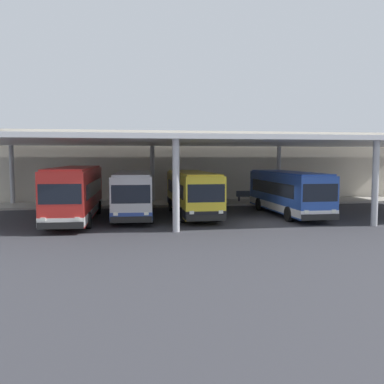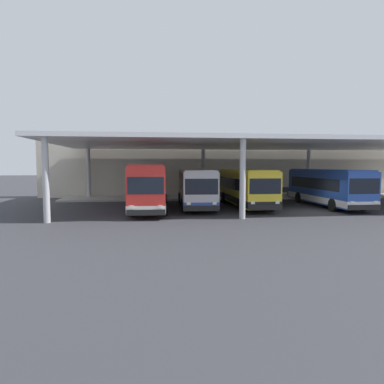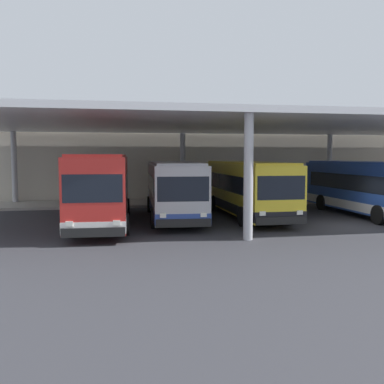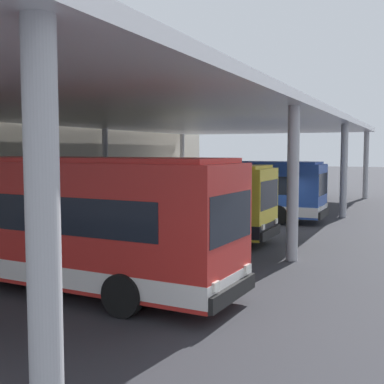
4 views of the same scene
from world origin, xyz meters
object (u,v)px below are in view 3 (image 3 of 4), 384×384
(bus_far_bay, at_px, (365,187))
(banner_sign, at_px, (75,178))
(bus_second_bay, at_px, (173,189))
(bus_middle_bay, at_px, (247,188))
(trash_bin, at_px, (267,193))
(bench_waiting, at_px, (294,192))
(bus_nearest_bay, at_px, (102,188))

(bus_far_bay, xyz_separation_m, banner_sign, (-16.96, 7.69, 0.32))
(bus_second_bay, height_order, bus_middle_bay, same)
(bus_far_bay, bearing_deg, bus_second_bay, 175.11)
(trash_bin, bearing_deg, bus_far_bay, -70.60)
(bus_far_bay, bearing_deg, banner_sign, 155.62)
(bus_second_bay, bearing_deg, banner_sign, 130.55)
(bench_waiting, relative_size, banner_sign, 0.56)
(bus_second_bay, height_order, trash_bin, bus_second_bay)
(bus_far_bay, xyz_separation_m, bench_waiting, (-0.53, 8.56, -0.99))
(bus_second_bay, bearing_deg, bus_far_bay, -4.89)
(bus_second_bay, distance_m, trash_bin, 11.09)
(bus_nearest_bay, xyz_separation_m, bench_waiting, (14.54, 8.83, -1.18))
(bench_waiting, bearing_deg, trash_bin, -171.99)
(bus_far_bay, bearing_deg, bus_middle_bay, 173.21)
(bus_nearest_bay, relative_size, bus_far_bay, 1.09)
(bus_nearest_bay, bearing_deg, banner_sign, 103.38)
(bus_middle_bay, xyz_separation_m, trash_bin, (4.07, 7.40, -0.98))
(bus_middle_bay, relative_size, bus_far_bay, 1.00)
(bus_middle_bay, relative_size, trash_bin, 10.77)
(bus_nearest_bay, bearing_deg, bus_far_bay, 1.00)
(bus_middle_bay, bearing_deg, bus_far_bay, -6.79)
(bus_nearest_bay, xyz_separation_m, bus_far_bay, (15.07, 0.26, -0.19))
(bus_middle_bay, height_order, trash_bin, bus_middle_bay)
(bench_waiting, height_order, trash_bin, trash_bin)
(bus_far_bay, height_order, bench_waiting, bus_far_bay)
(bench_waiting, bearing_deg, bus_nearest_bay, -148.75)
(bus_nearest_bay, distance_m, banner_sign, 8.17)
(banner_sign, bearing_deg, bus_second_bay, -49.45)
(bus_middle_bay, xyz_separation_m, bus_far_bay, (6.97, -0.83, 0.00))
(bus_middle_bay, height_order, bench_waiting, bus_middle_bay)
(bus_nearest_bay, height_order, bus_second_bay, bus_nearest_bay)
(trash_bin, distance_m, banner_sign, 14.14)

